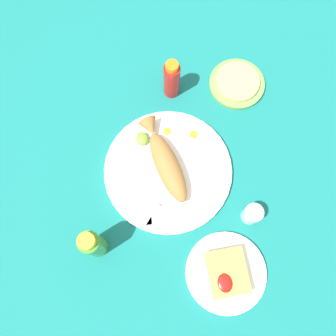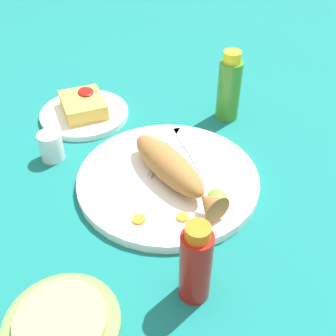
{
  "view_description": "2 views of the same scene",
  "coord_description": "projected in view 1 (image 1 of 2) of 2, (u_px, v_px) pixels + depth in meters",
  "views": [
    {
      "loc": [
        0.28,
        -0.05,
        1.01
      ],
      "look_at": [
        0.0,
        0.0,
        0.04
      ],
      "focal_mm": 40.0,
      "sensor_mm": 36.0,
      "label": 1
    },
    {
      "loc": [
        -0.58,
        0.23,
        0.56
      ],
      "look_at": [
        0.0,
        0.0,
        0.04
      ],
      "focal_mm": 45.0,
      "sensor_mm": 36.0,
      "label": 2
    }
  ],
  "objects": [
    {
      "name": "salt_cup",
      "position": [
        252.0,
        214.0,
        0.99
      ],
      "size": [
        0.05,
        0.05,
        0.06
      ],
      "color": "silver",
      "rests_on": "ground_plane"
    },
    {
      "name": "side_plate_fries",
      "position": [
        226.0,
        273.0,
        0.97
      ],
      "size": [
        0.21,
        0.21,
        0.01
      ],
      "primitive_type": "cylinder",
      "color": "white",
      "rests_on": "ground_plane"
    },
    {
      "name": "hot_sauce_bottle_green",
      "position": [
        93.0,
        244.0,
        0.92
      ],
      "size": [
        0.05,
        0.05,
        0.17
      ],
      "color": "#3D8428",
      "rests_on": "ground_plane"
    },
    {
      "name": "ground_plane",
      "position": [
        168.0,
        172.0,
        1.05
      ],
      "size": [
        4.0,
        4.0,
        0.0
      ],
      "primitive_type": "plane",
      "color": "#146B66"
    },
    {
      "name": "fork_near",
      "position": [
        163.0,
        202.0,
        1.01
      ],
      "size": [
        0.15,
        0.13,
        0.0
      ],
      "rotation": [
        0.0,
        0.0,
        5.57
      ],
      "color": "silver",
      "rests_on": "main_plate"
    },
    {
      "name": "carrot_slice_mid",
      "position": [
        167.0,
        131.0,
        1.07
      ],
      "size": [
        0.02,
        0.02,
        0.0
      ],
      "primitive_type": "cylinder",
      "color": "orange",
      "rests_on": "main_plate"
    },
    {
      "name": "tortilla_plate",
      "position": [
        237.0,
        84.0,
        1.12
      ],
      "size": [
        0.17,
        0.17,
        0.01
      ],
      "primitive_type": "cylinder",
      "color": "#6B9E4C",
      "rests_on": "ground_plane"
    },
    {
      "name": "fried_fish",
      "position": [
        165.0,
        161.0,
        1.01
      ],
      "size": [
        0.26,
        0.11,
        0.06
      ],
      "rotation": [
        0.0,
        0.0,
        0.23
      ],
      "color": "#996633",
      "rests_on": "main_plate"
    },
    {
      "name": "fork_far",
      "position": [
        146.0,
        196.0,
        1.01
      ],
      "size": [
        0.19,
        0.03,
        0.0
      ],
      "rotation": [
        0.0,
        0.0,
        6.2
      ],
      "color": "silver",
      "rests_on": "main_plate"
    },
    {
      "name": "tortilla_stack",
      "position": [
        237.0,
        82.0,
        1.11
      ],
      "size": [
        0.13,
        0.13,
        0.01
      ],
      "primitive_type": "cylinder",
      "color": "#E0C666",
      "rests_on": "tortilla_plate"
    },
    {
      "name": "fries_pile",
      "position": [
        227.0,
        273.0,
        0.94
      ],
      "size": [
        0.12,
        0.09,
        0.04
      ],
      "color": "gold",
      "rests_on": "side_plate_fries"
    },
    {
      "name": "carrot_slice_near",
      "position": [
        194.0,
        134.0,
        1.06
      ],
      "size": [
        0.02,
        0.02,
        0.0
      ],
      "primitive_type": "cylinder",
      "color": "orange",
      "rests_on": "main_plate"
    },
    {
      "name": "main_plate",
      "position": [
        168.0,
        171.0,
        1.04
      ],
      "size": [
        0.36,
        0.36,
        0.02
      ],
      "primitive_type": "cylinder",
      "color": "white",
      "rests_on": "ground_plane"
    },
    {
      "name": "lime_wedge_main",
      "position": [
        142.0,
        139.0,
        1.05
      ],
      "size": [
        0.04,
        0.03,
        0.02
      ],
      "primitive_type": "ellipsoid",
      "color": "#6BB233",
      "rests_on": "main_plate"
    },
    {
      "name": "hot_sauce_bottle_red",
      "position": [
        172.0,
        79.0,
        1.06
      ],
      "size": [
        0.05,
        0.05,
        0.15
      ],
      "color": "#B21914",
      "rests_on": "ground_plane"
    }
  ]
}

